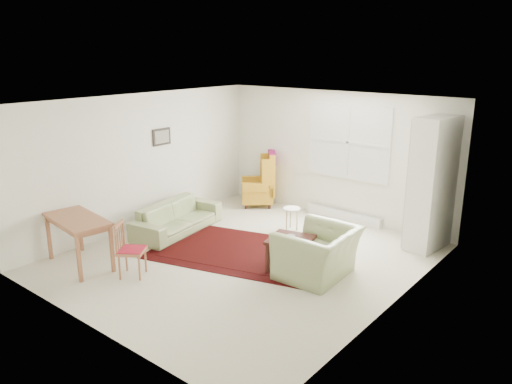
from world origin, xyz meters
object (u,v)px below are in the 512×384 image
Objects in this scene: armchair at (318,248)px; coffee_table at (290,254)px; wingback_chair at (257,179)px; stool at (291,219)px; cabinet at (433,184)px; desk_chair at (132,249)px; sofa at (177,212)px; desk at (79,242)px.

coffee_table is at bearing -84.31° from armchair.
wingback_chair reaches higher than stool.
cabinet reaches higher than desk_chair.
sofa is at bearing -137.89° from stool.
wingback_chair is 2.79× the size of stool.
sofa is 1.52× the size of desk.
desk_chair reaches higher than stool.
desk is (-1.62, -3.39, 0.18)m from stool.
stool is at bearing 20.69° from wingback_chair.
cabinet is 2.65× the size of desk_chair.
cabinet reaches higher than sofa.
armchair reaches higher than desk_chair.
cabinet is at bearing 46.70° from desk.
sofa is 1.97m from desk.
desk_chair is at bearing -135.52° from coffee_table.
sofa is 3.02m from armchair.
stool is 0.50× the size of desk_chair.
coffee_table is at bearing 36.30° from desk.
desk_chair reaches higher than desk.
sofa is at bearing 179.08° from coffee_table.
sofa is 1.65× the size of armchair.
wingback_chair is at bearing -23.04° from desk_chair.
sofa is at bearing 88.46° from desk.
stool is at bearing -56.93° from sofa.
coffee_table is at bearing -79.61° from desk_chair.
sofa is 0.84× the size of cabinet.
coffee_table is at bearing -113.38° from cabinet.
wingback_chair is 4.16m from desk.
cabinet is at bearing 48.67° from wingback_chair.
desk is at bearing 72.16° from desk_chair.
stool is 3.76m from desk.
desk is at bearing -115.57° from stool.
coffee_table is (2.44, -2.22, -0.34)m from wingback_chair.
wingback_chair reaches higher than coffee_table.
wingback_chair is 1.67m from stool.
armchair is at bearing 33.01° from desk.
wingback_chair is 3.77m from cabinet.
armchair is at bearing -85.14° from desk_chair.
coffee_table is 0.75× the size of desk_chair.
sofa is at bearing -92.27° from armchair.
wingback_chair is 1.89× the size of coffee_table.
stool is 2.58m from cabinet.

